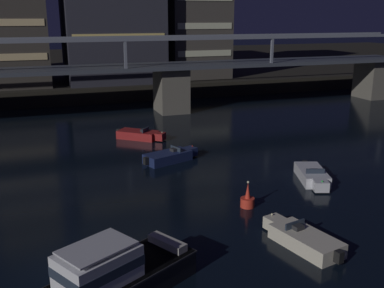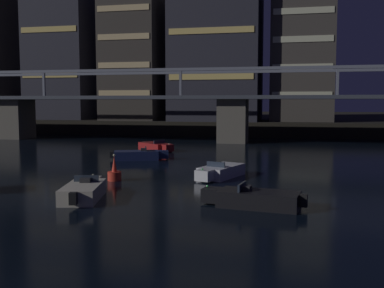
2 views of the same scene
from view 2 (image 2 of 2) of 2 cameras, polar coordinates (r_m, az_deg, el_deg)
The scene contains 12 objects.
far_riverbank at distance 108.65m, azimuth 0.06°, elevation 3.12°, with size 240.00×80.00×2.20m, color black.
river_bridge at distance 62.44m, azimuth -9.19°, elevation 4.43°, with size 99.33×6.40×9.38m.
tower_west_tall at distance 86.86m, azimuth -15.58°, elevation 15.61°, with size 10.84×12.31×38.00m.
tower_central at distance 79.14m, azimuth -6.95°, elevation 11.13°, with size 9.24×12.68×22.51m.
tower_east_tall at distance 76.37m, azimuth 3.26°, elevation 15.90°, with size 13.90×13.58×34.44m.
tower_east_low at distance 74.61m, azimuth 13.60°, elevation 10.76°, with size 9.44×9.75×20.89m.
speedboat_near_center at distance 22.74m, azimuth 7.82°, elevation -6.81°, with size 5.23×2.35×1.16m.
speedboat_near_right at distance 41.07m, azimuth -6.69°, elevation -1.40°, with size 5.12×2.99×1.16m.
speedboat_mid_left at distance 25.18m, azimuth -13.39°, elevation -5.72°, with size 2.63×5.21×1.16m.
speedboat_mid_center at distance 31.28m, azimuth 3.55°, elevation -3.46°, with size 2.98×5.12×1.16m.
speedboat_mid_right at distance 48.75m, azimuth -4.54°, elevation -0.33°, with size 4.58×4.16×1.16m.
channel_buoy at distance 30.41m, azimuth -9.70°, elevation -3.66°, with size 0.90×0.90×1.76m.
Camera 2 is at (22.64, -24.08, 5.15)m, focal length 42.54 mm.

